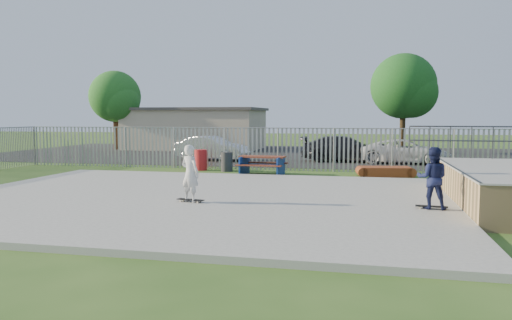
% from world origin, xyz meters
% --- Properties ---
extents(ground, '(120.00, 120.00, 0.00)m').
position_xyz_m(ground, '(0.00, 0.00, 0.00)').
color(ground, '#30551D').
rests_on(ground, ground).
extents(concrete_slab, '(15.00, 12.00, 0.15)m').
position_xyz_m(concrete_slab, '(0.00, 0.00, 0.07)').
color(concrete_slab, gray).
rests_on(concrete_slab, ground).
extents(fence, '(26.04, 16.02, 2.00)m').
position_xyz_m(fence, '(1.00, 4.59, 1.00)').
color(fence, gray).
rests_on(fence, ground).
extents(picnic_table, '(2.03, 1.70, 0.83)m').
position_xyz_m(picnic_table, '(0.67, 7.02, 0.42)').
color(picnic_table, maroon).
rests_on(picnic_table, ground).
extents(funbox, '(2.13, 1.29, 0.40)m').
position_xyz_m(funbox, '(5.87, 7.72, 0.20)').
color(funbox, brown).
rests_on(funbox, ground).
extents(trash_bin_red, '(0.58, 0.58, 0.97)m').
position_xyz_m(trash_bin_red, '(-2.58, 8.30, 0.49)').
color(trash_bin_red, '#AD1A1E').
rests_on(trash_bin_red, ground).
extents(trash_bin_grey, '(0.54, 0.54, 0.89)m').
position_xyz_m(trash_bin_grey, '(-1.23, 8.08, 0.45)').
color(trash_bin_grey, '#2A2A2D').
rests_on(trash_bin_grey, ground).
extents(parking_lot, '(40.00, 18.00, 0.02)m').
position_xyz_m(parking_lot, '(0.00, 19.00, 0.01)').
color(parking_lot, black).
rests_on(parking_lot, ground).
extents(car_silver, '(4.42, 2.16, 1.39)m').
position_xyz_m(car_silver, '(-3.57, 13.27, 0.72)').
color(car_silver, silver).
rests_on(car_silver, parking_lot).
extents(car_dark, '(4.98, 2.15, 1.43)m').
position_xyz_m(car_dark, '(3.92, 14.15, 0.73)').
color(car_dark, black).
rests_on(car_dark, parking_lot).
extents(car_white, '(4.83, 2.53, 1.30)m').
position_xyz_m(car_white, '(7.12, 13.70, 0.67)').
color(car_white, silver).
rests_on(car_white, parking_lot).
extents(building, '(10.40, 6.40, 3.20)m').
position_xyz_m(building, '(-8.00, 23.00, 1.61)').
color(building, '#C2B395').
rests_on(building, ground).
extents(tree_left, '(3.89, 3.89, 6.00)m').
position_xyz_m(tree_left, '(-13.69, 20.89, 4.04)').
color(tree_left, '#3C2618').
rests_on(tree_left, ground).
extents(tree_mid, '(4.39, 4.39, 6.78)m').
position_xyz_m(tree_mid, '(7.44, 21.28, 4.57)').
color(tree_mid, '#392A16').
rests_on(tree_mid, ground).
extents(skateboard_a, '(0.82, 0.28, 0.08)m').
position_xyz_m(skateboard_a, '(6.75, -0.60, 0.19)').
color(skateboard_a, black).
rests_on(skateboard_a, concrete_slab).
extents(skateboard_b, '(0.82, 0.37, 0.08)m').
position_xyz_m(skateboard_b, '(0.28, -0.97, 0.19)').
color(skateboard_b, black).
rests_on(skateboard_b, concrete_slab).
extents(skater_navy, '(0.84, 0.69, 1.61)m').
position_xyz_m(skater_navy, '(6.75, -0.60, 0.95)').
color(skater_navy, '#141A41').
rests_on(skater_navy, concrete_slab).
extents(skater_white, '(0.69, 0.58, 1.61)m').
position_xyz_m(skater_white, '(0.28, -0.97, 0.95)').
color(skater_white, silver).
rests_on(skater_white, concrete_slab).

